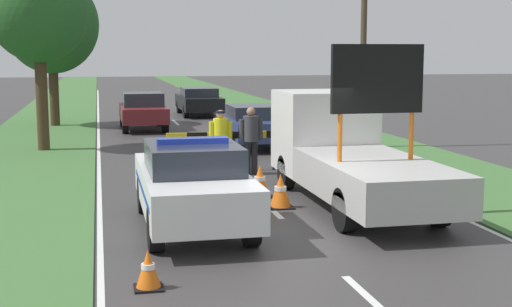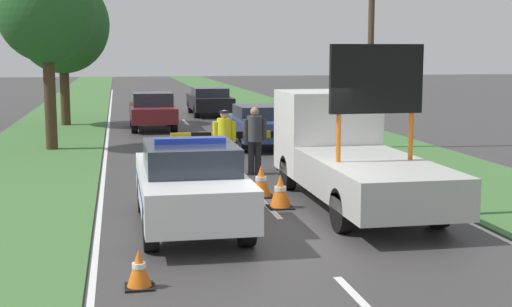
{
  "view_description": "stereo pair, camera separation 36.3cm",
  "coord_description": "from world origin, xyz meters",
  "px_view_note": "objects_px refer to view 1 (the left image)",
  "views": [
    {
      "loc": [
        -3.34,
        -11.78,
        3.16
      ],
      "look_at": [
        -0.24,
        2.25,
        1.1
      ],
      "focal_mm": 50.0,
      "sensor_mm": 36.0,
      "label": 1
    },
    {
      "loc": [
        -2.99,
        -11.86,
        3.16
      ],
      "look_at": [
        -0.24,
        2.25,
        1.1
      ],
      "focal_mm": 50.0,
      "sensor_mm": 36.0,
      "label": 2
    }
  ],
  "objects_px": {
    "traffic_cone_near_truck": "(208,177)",
    "queued_car_wagon_maroon": "(143,110)",
    "queued_car_sedan_black": "(199,101)",
    "work_truck": "(346,151)",
    "police_officer": "(221,137)",
    "traffic_cone_near_police": "(148,269)",
    "traffic_cone_centre_front": "(260,181)",
    "pedestrian_civilian": "(251,135)",
    "police_car": "(192,183)",
    "queued_car_hatch_blue": "(254,125)",
    "roadside_tree_near_left": "(38,11)",
    "utility_pole": "(364,14)",
    "traffic_cone_behind_barrier": "(280,191)",
    "roadside_tree_near_right": "(51,25)",
    "road_barrier": "(227,138)"
  },
  "relations": [
    {
      "from": "queued_car_hatch_blue",
      "to": "police_officer",
      "type": "bearing_deg",
      "value": 68.83
    },
    {
      "from": "road_barrier",
      "to": "traffic_cone_behind_barrier",
      "type": "xyz_separation_m",
      "value": [
        0.27,
        -4.64,
        -0.54
      ]
    },
    {
      "from": "traffic_cone_centre_front",
      "to": "queued_car_wagon_maroon",
      "type": "relative_size",
      "value": 0.17
    },
    {
      "from": "queued_car_hatch_blue",
      "to": "police_car",
      "type": "bearing_deg",
      "value": 71.94
    },
    {
      "from": "utility_pole",
      "to": "queued_car_sedan_black",
      "type": "bearing_deg",
      "value": 105.01
    },
    {
      "from": "police_officer",
      "to": "queued_car_hatch_blue",
      "type": "relative_size",
      "value": 0.4
    },
    {
      "from": "queued_car_hatch_blue",
      "to": "queued_car_sedan_black",
      "type": "relative_size",
      "value": 0.89
    },
    {
      "from": "queued_car_sedan_black",
      "to": "police_officer",
      "type": "bearing_deg",
      "value": 83.94
    },
    {
      "from": "roadside_tree_near_left",
      "to": "police_officer",
      "type": "bearing_deg",
      "value": -50.04
    },
    {
      "from": "traffic_cone_centre_front",
      "to": "queued_car_sedan_black",
      "type": "relative_size",
      "value": 0.15
    },
    {
      "from": "pedestrian_civilian",
      "to": "roadside_tree_near_left",
      "type": "relative_size",
      "value": 0.29
    },
    {
      "from": "queued_car_hatch_blue",
      "to": "queued_car_wagon_maroon",
      "type": "distance_m",
      "value": 6.93
    },
    {
      "from": "pedestrian_civilian",
      "to": "roadside_tree_near_left",
      "type": "height_order",
      "value": "roadside_tree_near_left"
    },
    {
      "from": "road_barrier",
      "to": "traffic_cone_centre_front",
      "type": "relative_size",
      "value": 4.52
    },
    {
      "from": "traffic_cone_centre_front",
      "to": "traffic_cone_near_truck",
      "type": "height_order",
      "value": "traffic_cone_centre_front"
    },
    {
      "from": "queued_car_sedan_black",
      "to": "work_truck",
      "type": "bearing_deg",
      "value": 90.57
    },
    {
      "from": "work_truck",
      "to": "roadside_tree_near_left",
      "type": "height_order",
      "value": "roadside_tree_near_left"
    },
    {
      "from": "road_barrier",
      "to": "roadside_tree_near_right",
      "type": "bearing_deg",
      "value": 108.44
    },
    {
      "from": "road_barrier",
      "to": "traffic_cone_behind_barrier",
      "type": "relative_size",
      "value": 4.58
    },
    {
      "from": "traffic_cone_behind_barrier",
      "to": "queued_car_sedan_black",
      "type": "bearing_deg",
      "value": 86.49
    },
    {
      "from": "traffic_cone_behind_barrier",
      "to": "work_truck",
      "type": "bearing_deg",
      "value": 14.82
    },
    {
      "from": "traffic_cone_near_truck",
      "to": "queued_car_wagon_maroon",
      "type": "xyz_separation_m",
      "value": [
        -0.67,
        13.09,
        0.52
      ]
    },
    {
      "from": "traffic_cone_near_police",
      "to": "traffic_cone_centre_front",
      "type": "bearing_deg",
      "value": 63.52
    },
    {
      "from": "roadside_tree_near_left",
      "to": "roadside_tree_near_right",
      "type": "xyz_separation_m",
      "value": [
        -0.08,
        7.81,
        -0.14
      ]
    },
    {
      "from": "roadside_tree_near_right",
      "to": "pedestrian_civilian",
      "type": "bearing_deg",
      "value": -67.53
    },
    {
      "from": "work_truck",
      "to": "pedestrian_civilian",
      "type": "height_order",
      "value": "work_truck"
    },
    {
      "from": "police_officer",
      "to": "traffic_cone_centre_front",
      "type": "relative_size",
      "value": 2.38
    },
    {
      "from": "work_truck",
      "to": "traffic_cone_near_truck",
      "type": "bearing_deg",
      "value": -32.42
    },
    {
      "from": "traffic_cone_near_truck",
      "to": "roadside_tree_near_left",
      "type": "relative_size",
      "value": 0.09
    },
    {
      "from": "work_truck",
      "to": "police_officer",
      "type": "bearing_deg",
      "value": -57.35
    },
    {
      "from": "queued_car_hatch_blue",
      "to": "traffic_cone_near_truck",
      "type": "bearing_deg",
      "value": 69.38
    },
    {
      "from": "roadside_tree_near_left",
      "to": "traffic_cone_near_police",
      "type": "bearing_deg",
      "value": -80.69
    },
    {
      "from": "police_car",
      "to": "police_officer",
      "type": "relative_size",
      "value": 2.77
    },
    {
      "from": "police_car",
      "to": "traffic_cone_centre_front",
      "type": "height_order",
      "value": "police_car"
    },
    {
      "from": "police_car",
      "to": "queued_car_wagon_maroon",
      "type": "bearing_deg",
      "value": 94.17
    },
    {
      "from": "traffic_cone_near_police",
      "to": "queued_car_hatch_blue",
      "type": "relative_size",
      "value": 0.13
    },
    {
      "from": "work_truck",
      "to": "traffic_cone_near_police",
      "type": "distance_m",
      "value": 6.7
    },
    {
      "from": "pedestrian_civilian",
      "to": "queued_car_hatch_blue",
      "type": "distance_m",
      "value": 5.5
    },
    {
      "from": "pedestrian_civilian",
      "to": "traffic_cone_centre_front",
      "type": "distance_m",
      "value": 2.93
    },
    {
      "from": "queued_car_wagon_maroon",
      "to": "police_officer",
      "type": "bearing_deg",
      "value": 96.45
    },
    {
      "from": "traffic_cone_centre_front",
      "to": "queued_car_hatch_blue",
      "type": "xyz_separation_m",
      "value": [
        1.66,
        8.17,
        0.39
      ]
    },
    {
      "from": "traffic_cone_centre_front",
      "to": "traffic_cone_behind_barrier",
      "type": "distance_m",
      "value": 1.19
    },
    {
      "from": "police_officer",
      "to": "traffic_cone_behind_barrier",
      "type": "xyz_separation_m",
      "value": [
        0.53,
        -4.1,
        -0.65
      ]
    },
    {
      "from": "police_car",
      "to": "police_officer",
      "type": "height_order",
      "value": "police_officer"
    },
    {
      "from": "traffic_cone_near_truck",
      "to": "queued_car_hatch_blue",
      "type": "relative_size",
      "value": 0.13
    },
    {
      "from": "police_car",
      "to": "traffic_cone_near_truck",
      "type": "bearing_deg",
      "value": 81.8
    },
    {
      "from": "traffic_cone_near_truck",
      "to": "roadside_tree_near_right",
      "type": "xyz_separation_m",
      "value": [
        -4.27,
        15.3,
        4.0
      ]
    },
    {
      "from": "road_barrier",
      "to": "roadside_tree_near_right",
      "type": "xyz_separation_m",
      "value": [
        -5.13,
        13.01,
        3.39
      ]
    },
    {
      "from": "work_truck",
      "to": "road_barrier",
      "type": "height_order",
      "value": "work_truck"
    },
    {
      "from": "traffic_cone_near_truck",
      "to": "work_truck",
      "type": "bearing_deg",
      "value": -36.0
    }
  ]
}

